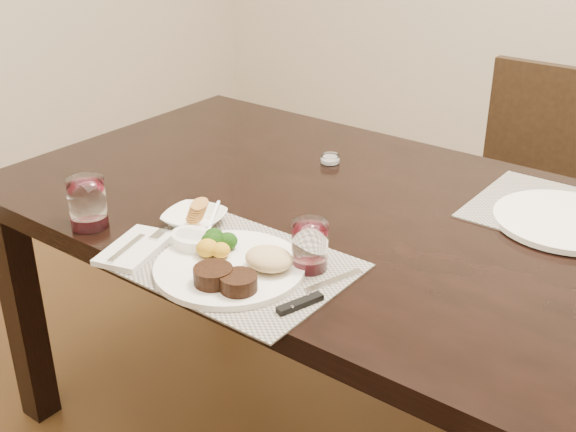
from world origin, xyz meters
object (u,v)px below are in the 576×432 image
Objects in this scene: dinner_plate at (234,266)px; far_plate at (565,221)px; wine_glass_near at (310,248)px; cracker_bowl at (195,219)px; chair_far at (529,189)px; steak_knife at (309,298)px.

dinner_plate is 0.76m from far_plate.
far_plate is at bearing 56.19° from wine_glass_near.
wine_glass_near is at bearing 0.68° from cracker_bowl.
wine_glass_near reaches higher than dinner_plate.
chair_far is at bearing 113.50° from far_plate.
chair_far reaches higher than dinner_plate.
steak_knife is 1.43× the size of cracker_bowl.
chair_far is 2.85× the size of far_plate.
wine_glass_near is at bearing 142.55° from steak_knife.
chair_far is 3.98× the size of steak_knife.
cracker_bowl is (-0.21, 0.10, 0.00)m from dinner_plate.
steak_knife is (0.17, 0.01, -0.01)m from dinner_plate.
cracker_bowl is 1.57× the size of wine_glass_near.
dinner_plate is (-0.13, -1.34, 0.27)m from chair_far.
wine_glass_near is 0.62m from far_plate.
dinner_plate is at bearing -26.79° from cracker_bowl.
wine_glass_near reaches higher than far_plate.
dinner_plate is 0.15m from wine_glass_near.
chair_far is 2.98× the size of dinner_plate.
chair_far is at bearing 103.62° from dinner_plate.
cracker_bowl is at bearing 172.52° from dinner_plate.
far_plate is at bearing 83.33° from steak_knife.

